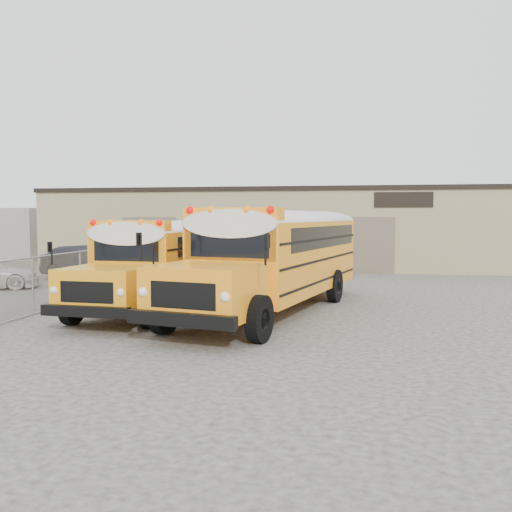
% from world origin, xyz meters
% --- Properties ---
extents(ground, '(120.00, 120.00, 0.00)m').
position_xyz_m(ground, '(0.00, 0.00, 0.00)').
color(ground, '#363431').
rests_on(ground, ground).
extents(warehouse, '(30.20, 10.20, 4.67)m').
position_xyz_m(warehouse, '(-0.00, 19.99, 2.37)').
color(warehouse, '#8B7A56').
rests_on(warehouse, ground).
extents(chainlink_fence, '(0.07, 18.07, 1.81)m').
position_xyz_m(chainlink_fence, '(-6.00, 3.00, 0.90)').
color(chainlink_fence, gray).
rests_on(chainlink_fence, ground).
extents(distant_building_left, '(8.00, 6.00, 3.60)m').
position_xyz_m(distant_building_left, '(-22.00, 22.00, 1.80)').
color(distant_building_left, gray).
rests_on(distant_building_left, ground).
extents(school_bus_left, '(3.37, 10.23, 2.96)m').
position_xyz_m(school_bus_left, '(-2.27, 9.05, 1.71)').
color(school_bus_left, orange).
rests_on(school_bus_left, ground).
extents(school_bus_right, '(5.05, 11.65, 3.32)m').
position_xyz_m(school_bus_right, '(2.60, 9.12, 1.92)').
color(school_bus_right, orange).
rests_on(school_bus_right, ground).
extents(tarp_bundle, '(1.20, 1.13, 1.49)m').
position_xyz_m(tarp_bundle, '(-0.97, -0.19, 0.76)').
color(tarp_bundle, black).
rests_on(tarp_bundle, ground).
extents(car_dark, '(5.31, 3.46, 1.65)m').
position_xyz_m(car_dark, '(-8.79, 9.16, 0.83)').
color(car_dark, black).
rests_on(car_dark, ground).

